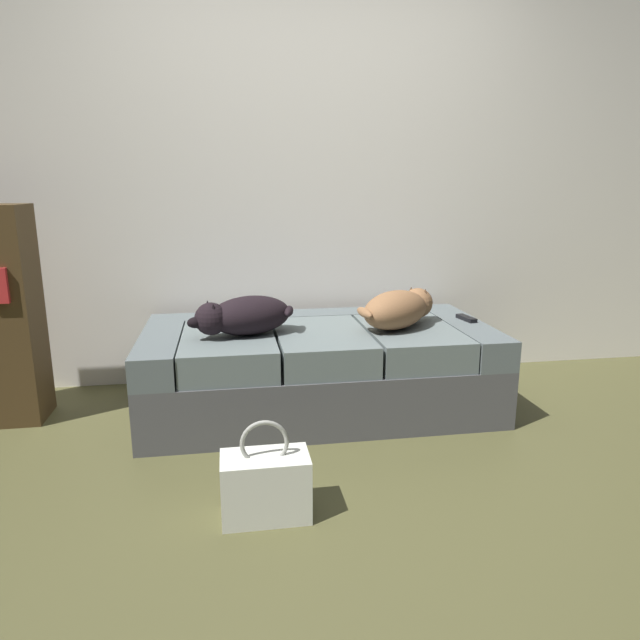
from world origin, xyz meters
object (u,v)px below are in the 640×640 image
dog_dark (244,316)px  handbag (266,485)px  dog_tan (399,309)px  tv_remote (466,318)px  couch (318,368)px

dog_dark → handbag: bearing=-87.7°
dog_tan → tv_remote: dog_tan is taller
handbag → dog_tan: bearing=50.1°
tv_remote → dog_dark: bearing=176.0°
dog_tan → couch: bearing=169.9°
couch → dog_dark: (-0.40, -0.10, 0.33)m
couch → handbag: size_ratio=4.84×
couch → handbag: 1.07m
handbag → couch: bearing=70.4°
dog_dark → couch: bearing=14.4°
couch → dog_tan: size_ratio=3.46×
dog_tan → tv_remote: size_ratio=3.52×
dog_dark → handbag: size_ratio=1.47×
dog_tan → handbag: bearing=-129.9°
dog_tan → tv_remote: (0.42, 0.09, -0.09)m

